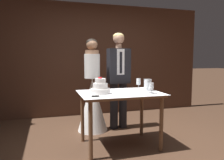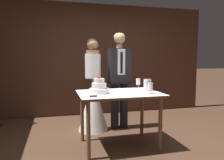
# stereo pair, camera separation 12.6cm
# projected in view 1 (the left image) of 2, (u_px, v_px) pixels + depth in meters

# --- Properties ---
(ground_plane) EXTENTS (40.00, 40.00, 0.00)m
(ground_plane) POSITION_uv_depth(u_px,v_px,m) (128.00, 151.00, 3.14)
(ground_plane) COLOR #4C3323
(wall_back) EXTENTS (5.37, 0.12, 2.56)m
(wall_back) POSITION_uv_depth(u_px,v_px,m) (94.00, 60.00, 5.14)
(wall_back) COLOR #472B1E
(wall_back) RESTS_ON ground_plane
(cake_table) EXTENTS (1.20, 0.85, 0.82)m
(cake_table) POSITION_uv_depth(u_px,v_px,m) (120.00, 99.00, 3.25)
(cake_table) COLOR brown
(cake_table) RESTS_ON ground_plane
(tiered_cake) EXTENTS (0.28, 0.28, 0.24)m
(tiered_cake) POSITION_uv_depth(u_px,v_px,m) (100.00, 88.00, 3.13)
(tiered_cake) COLOR white
(tiered_cake) RESTS_ON cake_table
(cake_knife) EXTENTS (0.43, 0.09, 0.02)m
(cake_knife) POSITION_uv_depth(u_px,v_px,m) (102.00, 96.00, 2.87)
(cake_knife) COLOR silver
(cake_knife) RESTS_ON cake_table
(wine_glass_near) EXTENTS (0.07, 0.07, 0.19)m
(wine_glass_near) POSITION_uv_depth(u_px,v_px,m) (138.00, 82.00, 3.45)
(wine_glass_near) COLOR silver
(wine_glass_near) RESTS_ON cake_table
(wine_glass_middle) EXTENTS (0.07, 0.07, 0.16)m
(wine_glass_middle) POSITION_uv_depth(u_px,v_px,m) (151.00, 86.00, 3.13)
(wine_glass_middle) COLOR silver
(wine_glass_middle) RESTS_ON cake_table
(wine_glass_far) EXTENTS (0.07, 0.07, 0.17)m
(wine_glass_far) POSITION_uv_depth(u_px,v_px,m) (147.00, 84.00, 3.20)
(wine_glass_far) COLOR silver
(wine_glass_far) RESTS_ON cake_table
(hurricane_candle) EXTENTS (0.12, 0.12, 0.18)m
(hurricane_candle) POSITION_uv_depth(u_px,v_px,m) (148.00, 85.00, 3.40)
(hurricane_candle) COLOR silver
(hurricane_candle) RESTS_ON cake_table
(bride) EXTENTS (0.54, 0.54, 1.67)m
(bride) POSITION_uv_depth(u_px,v_px,m) (92.00, 98.00, 3.97)
(bride) COLOR white
(bride) RESTS_ON ground_plane
(groom) EXTENTS (0.40, 0.25, 1.79)m
(groom) POSITION_uv_depth(u_px,v_px,m) (119.00, 76.00, 4.07)
(groom) COLOR black
(groom) RESTS_ON ground_plane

